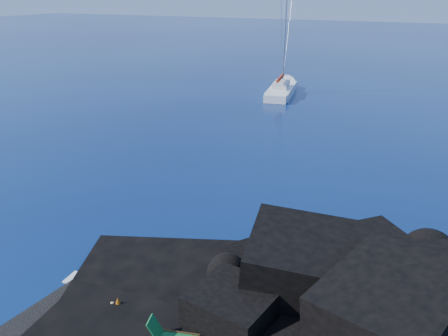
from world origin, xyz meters
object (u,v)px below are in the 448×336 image
(sailboat, at_px, (281,94))
(marker_cone, at_px, (118,303))
(deck_chair, at_px, (175,333))
(sunbather, at_px, (105,300))

(sailboat, relative_size, marker_cone, 25.29)
(deck_chair, height_order, sunbather, deck_chair)
(deck_chair, bearing_deg, marker_cone, 152.07)
(marker_cone, bearing_deg, sunbather, 179.20)
(sailboat, relative_size, deck_chair, 8.35)
(deck_chair, distance_m, marker_cone, 3.21)
(sailboat, xyz_separation_m, sunbather, (6.88, -41.98, 0.53))
(deck_chair, bearing_deg, sailboat, 88.56)
(sailboat, xyz_separation_m, marker_cone, (7.60, -41.99, 0.63))
(sailboat, height_order, deck_chair, sailboat)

